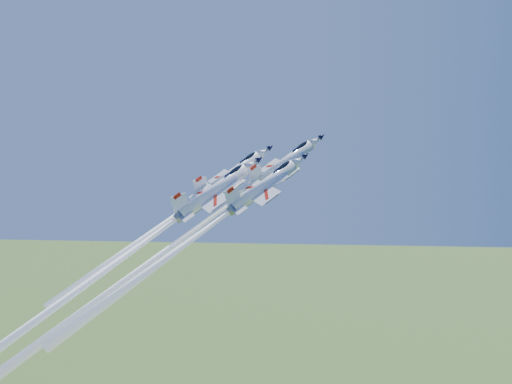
# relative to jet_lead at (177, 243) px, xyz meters

# --- Properties ---
(jet_lead) EXTENTS (45.63, 25.03, 45.60)m
(jet_lead) POSITION_rel_jet_lead_xyz_m (0.00, 0.00, 0.00)
(jet_lead) COLOR white
(jet_left) EXTENTS (34.18, 19.05, 32.36)m
(jet_left) POSITION_rel_jet_lead_xyz_m (-2.26, 6.79, 2.52)
(jet_left) COLOR white
(jet_right) EXTENTS (35.20, 19.54, 33.79)m
(jet_right) POSITION_rel_jet_lead_xyz_m (3.25, -4.83, 1.87)
(jet_right) COLOR white
(jet_slot) EXTENTS (52.69, 28.87, 52.86)m
(jet_slot) POSITION_rel_jet_lead_xyz_m (-14.92, -5.58, -6.39)
(jet_slot) COLOR white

